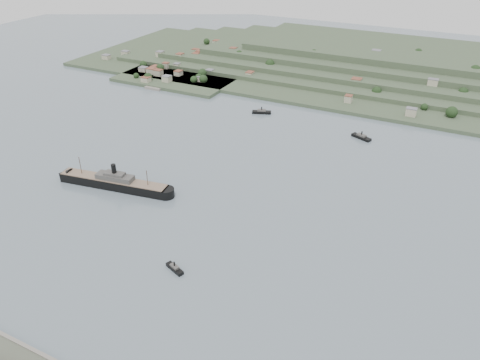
% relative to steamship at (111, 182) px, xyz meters
% --- Properties ---
extents(ground, '(1400.00, 1400.00, 0.00)m').
position_rel_steamship_xyz_m(ground, '(94.57, 4.18, -4.64)').
color(ground, slate).
rests_on(ground, ground).
extents(far_peninsula, '(760.00, 309.00, 30.00)m').
position_rel_steamship_xyz_m(far_peninsula, '(122.47, 397.28, 7.24)').
color(far_peninsula, '#374A31').
rests_on(far_peninsula, ground).
extents(steamship, '(104.32, 27.20, 25.11)m').
position_rel_steamship_xyz_m(steamship, '(0.00, 0.00, 0.00)').
color(steamship, black).
rests_on(steamship, ground).
extents(tugboat, '(14.48, 8.59, 6.33)m').
position_rel_steamship_xyz_m(tugboat, '(101.08, -61.08, -3.09)').
color(tugboat, black).
rests_on(tugboat, ground).
extents(ferry_west, '(21.09, 12.50, 7.65)m').
position_rel_steamship_xyz_m(ferry_west, '(42.21, 196.67, -2.79)').
color(ferry_west, black).
rests_on(ferry_west, ground).
extents(ferry_east, '(20.78, 13.18, 7.58)m').
position_rel_steamship_xyz_m(ferry_east, '(155.45, 180.92, -2.81)').
color(ferry_east, black).
rests_on(ferry_east, ground).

